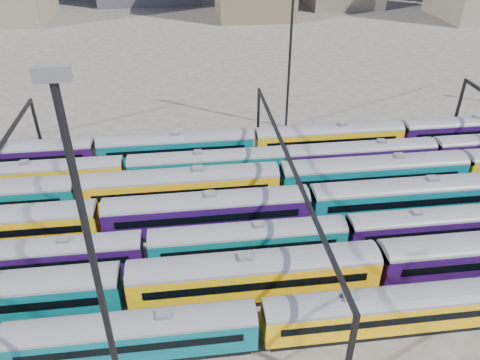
{
  "coord_description": "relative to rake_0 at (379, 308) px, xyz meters",
  "views": [
    {
      "loc": [
        -0.08,
        -39.75,
        31.24
      ],
      "look_at": [
        5.51,
        4.89,
        3.0
      ],
      "focal_mm": 35.0,
      "sensor_mm": 36.0,
      "label": 1
    }
  ],
  "objects": [
    {
      "name": "ground",
      "position": [
        -14.33,
        15.0,
        -2.51
      ],
      "size": [
        500.0,
        500.0,
        0.0
      ],
      "primitive_type": "plane",
      "color": "#403A36",
      "rests_on": "ground"
    },
    {
      "name": "rake_0",
      "position": [
        0.0,
        0.0,
        0.0
      ],
      "size": [
        97.19,
        2.85,
        4.79
      ],
      "color": "black",
      "rests_on": "ground"
    },
    {
      "name": "rake_1",
      "position": [
        1.77,
        5.0,
        0.37
      ],
      "size": [
        133.54,
        3.25,
        5.49
      ],
      "color": "black",
      "rests_on": "ground"
    },
    {
      "name": "rake_2",
      "position": [
        -19.05,
        10.0,
        -0.0
      ],
      "size": [
        116.74,
        2.85,
        4.79
      ],
      "color": "black",
      "rests_on": "ground"
    },
    {
      "name": "rake_3",
      "position": [
        -12.88,
        15.0,
        0.31
      ],
      "size": [
        152.54,
        3.19,
        5.37
      ],
      "color": "black",
      "rests_on": "ground"
    },
    {
      "name": "rake_4",
      "position": [
        -4.25,
        20.0,
        0.39
      ],
      "size": [
        134.54,
        3.28,
        5.54
      ],
      "color": "black",
      "rests_on": "ground"
    },
    {
      "name": "rake_5",
      "position": [
        -12.3,
        25.0,
        0.0
      ],
      "size": [
        97.31,
        2.85,
        4.79
      ],
      "color": "black",
      "rests_on": "ground"
    },
    {
      "name": "rake_6",
      "position": [
        -5.66,
        30.0,
        0.13
      ],
      "size": [
        122.74,
        2.99,
        5.04
      ],
      "color": "black",
      "rests_on": "ground"
    },
    {
      "name": "gantry_2",
      "position": [
        -4.33,
        15.0,
        4.27
      ],
      "size": [
        0.35,
        40.35,
        8.03
      ],
      "color": "black",
      "rests_on": "ground"
    },
    {
      "name": "mast_2",
      "position": [
        -19.33,
        -7.0,
        11.46
      ],
      "size": [
        1.4,
        0.5,
        25.6
      ],
      "color": "black",
      "rests_on": "ground"
    },
    {
      "name": "mast_3",
      "position": [
        0.67,
        39.0,
        11.46
      ],
      "size": [
        1.4,
        0.5,
        25.6
      ],
      "color": "black",
      "rests_on": "ground"
    }
  ]
}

